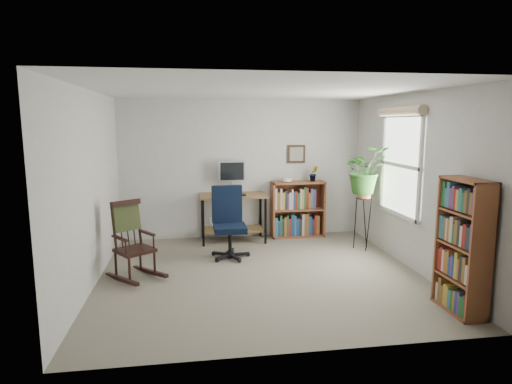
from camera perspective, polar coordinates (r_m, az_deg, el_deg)
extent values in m
cube|color=gray|center=(5.81, 0.60, -10.91)|extent=(4.20, 4.00, 0.00)
cube|color=silver|center=(5.47, 0.65, 13.42)|extent=(4.20, 4.00, 0.00)
cube|color=beige|center=(7.48, -1.84, 3.06)|extent=(4.20, 0.00, 2.40)
cube|color=beige|center=(3.58, 5.78, -3.67)|extent=(4.20, 0.00, 2.40)
cube|color=beige|center=(5.58, -21.19, 0.36)|extent=(0.00, 4.00, 2.40)
cube|color=beige|center=(6.20, 20.15, 1.25)|extent=(0.00, 4.00, 2.40)
cube|color=black|center=(7.10, -3.00, -0.39)|extent=(0.40, 0.15, 0.02)
imported|color=#2D6423|center=(6.86, 14.45, 5.84)|extent=(1.69, 1.88, 1.46)
imported|color=#2D6423|center=(7.58, 7.68, 1.84)|extent=(0.13, 0.24, 0.11)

